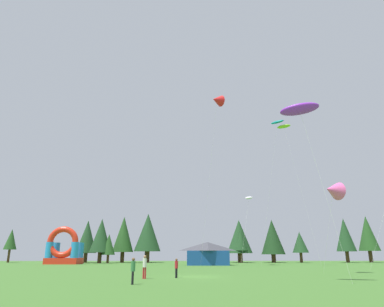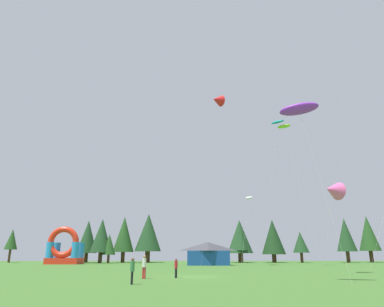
% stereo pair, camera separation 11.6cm
% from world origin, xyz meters
% --- Properties ---
extents(ground_plane, '(120.00, 120.00, 0.00)m').
position_xyz_m(ground_plane, '(0.00, 0.00, 0.00)').
color(ground_plane, '#3D6B28').
extents(kite_pink_delta, '(2.49, 3.41, 9.36)m').
position_xyz_m(kite_pink_delta, '(14.75, 4.05, 8.34)').
color(kite_pink_delta, '#EA599E').
rests_on(kite_pink_delta, ground_plane).
extents(kite_red_delta, '(4.13, 5.54, 28.03)m').
position_xyz_m(kite_red_delta, '(4.51, 22.02, 27.00)').
color(kite_red_delta, red).
rests_on(kite_red_delta, ground_plane).
extents(kite_white_parafoil, '(3.38, 3.94, 11.78)m').
position_xyz_m(kite_white_parafoil, '(10.38, 28.33, 11.27)').
color(kite_white_parafoil, white).
rests_on(kite_white_parafoil, ground_plane).
extents(kite_purple_parafoil, '(3.78, 2.12, 13.38)m').
position_xyz_m(kite_purple_parafoil, '(8.08, -6.88, 12.76)').
color(kite_purple_parafoil, purple).
rests_on(kite_purple_parafoil, ground_plane).
extents(kite_teal_parafoil, '(4.74, 3.94, 23.97)m').
position_xyz_m(kite_teal_parafoil, '(14.92, 23.25, 23.52)').
color(kite_teal_parafoil, '#0C7F7A').
rests_on(kite_teal_parafoil, ground_plane).
extents(kite_lime_parafoil, '(4.65, 2.85, 23.09)m').
position_xyz_m(kite_lime_parafoil, '(15.94, 23.14, 22.68)').
color(kite_lime_parafoil, '#8CD826').
rests_on(kite_lime_parafoil, ground_plane).
extents(person_midfield, '(0.37, 0.37, 1.55)m').
position_xyz_m(person_midfield, '(-1.50, -1.55, 0.92)').
color(person_midfield, black).
rests_on(person_midfield, ground_plane).
extents(person_near_camera, '(0.31, 0.31, 1.68)m').
position_xyz_m(person_near_camera, '(-4.22, -7.47, 1.00)').
color(person_near_camera, black).
rests_on(person_near_camera, ground_plane).
extents(person_far_side, '(0.41, 0.41, 1.81)m').
position_xyz_m(person_far_side, '(-4.04, -2.37, 1.08)').
color(person_far_side, '#B21E26').
rests_on(person_far_side, ground_plane).
extents(inflatable_blue_arch, '(5.89, 4.71, 6.69)m').
position_xyz_m(inflatable_blue_arch, '(-23.17, 34.56, 2.34)').
color(inflatable_blue_arch, red).
rests_on(inflatable_blue_arch, ground_plane).
extents(festival_tent, '(6.93, 3.65, 3.74)m').
position_xyz_m(festival_tent, '(2.98, 28.40, 1.87)').
color(festival_tent, '#19478C').
rests_on(festival_tent, ground_plane).
extents(tree_row_0, '(2.62, 2.62, 6.95)m').
position_xyz_m(tree_row_0, '(-38.32, 45.24, 4.74)').
color(tree_row_0, '#4C331E').
rests_on(tree_row_0, ground_plane).
extents(tree_row_1, '(4.32, 4.32, 8.81)m').
position_xyz_m(tree_row_1, '(-22.12, 45.45, 5.34)').
color(tree_row_1, '#4C331E').
rests_on(tree_row_1, ground_plane).
extents(tree_row_2, '(4.32, 4.32, 8.75)m').
position_xyz_m(tree_row_2, '(-18.01, 40.84, 5.37)').
color(tree_row_2, '#4C331E').
rests_on(tree_row_2, ground_plane).
extents(tree_row_3, '(2.68, 2.68, 5.65)m').
position_xyz_m(tree_row_3, '(-16.25, 40.37, 3.59)').
color(tree_row_3, '#4C331E').
rests_on(tree_row_3, ground_plane).
extents(tree_row_4, '(4.46, 4.46, 9.63)m').
position_xyz_m(tree_row_4, '(-14.23, 45.17, 5.85)').
color(tree_row_4, '#4C331E').
rests_on(tree_row_4, ground_plane).
extents(tree_row_5, '(5.71, 5.71, 10.28)m').
position_xyz_m(tree_row_5, '(-8.97, 45.26, 6.24)').
color(tree_row_5, '#4C331E').
rests_on(tree_row_5, ground_plane).
extents(tree_row_6, '(5.44, 5.44, 8.93)m').
position_xyz_m(tree_row_6, '(10.94, 44.85, 5.38)').
color(tree_row_6, '#4C331E').
rests_on(tree_row_6, ground_plane).
extents(tree_row_7, '(2.91, 2.91, 6.59)m').
position_xyz_m(tree_row_7, '(11.01, 43.41, 4.46)').
color(tree_row_7, '#4C331E').
rests_on(tree_row_7, ground_plane).
extents(tree_row_8, '(5.07, 5.07, 8.99)m').
position_xyz_m(tree_row_8, '(18.14, 44.74, 5.30)').
color(tree_row_8, '#4C331E').
rests_on(tree_row_8, ground_plane).
extents(tree_row_9, '(3.35, 3.35, 6.30)m').
position_xyz_m(tree_row_9, '(23.58, 43.27, 4.10)').
color(tree_row_9, '#4C331E').
rests_on(tree_row_9, ground_plane).
extents(tree_row_10, '(4.09, 4.09, 9.28)m').
position_xyz_m(tree_row_10, '(33.85, 44.25, 5.73)').
color(tree_row_10, '#4C331E').
rests_on(tree_row_10, ground_plane).
extents(tree_row_11, '(4.46, 4.46, 9.93)m').
position_xyz_m(tree_row_11, '(39.52, 45.53, 6.11)').
color(tree_row_11, '#4C331E').
rests_on(tree_row_11, ground_plane).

